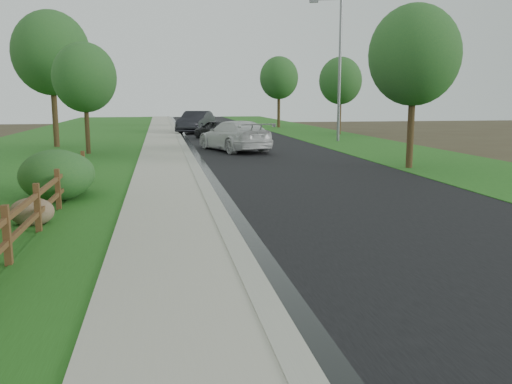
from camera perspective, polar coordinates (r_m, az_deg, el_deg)
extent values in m
cube|color=black|center=(39.87, -1.98, 5.74)|extent=(8.00, 90.00, 0.02)
cube|color=gray|center=(39.50, -8.05, 5.68)|extent=(0.40, 90.00, 0.12)
cube|color=black|center=(39.51, -7.54, 5.64)|extent=(0.50, 90.00, 0.00)
cube|color=#ABA795|center=(39.47, -9.95, 5.62)|extent=(2.20, 90.00, 0.10)
cube|color=#205017|center=(39.52, -12.71, 5.50)|extent=(1.60, 90.00, 0.06)
cube|color=#205017|center=(40.10, -20.18, 5.18)|extent=(9.00, 90.00, 0.04)
cube|color=#205017|center=(41.40, 7.57, 5.83)|extent=(6.00, 90.00, 0.04)
cube|color=#54351C|center=(10.20, -24.73, -4.29)|extent=(0.12, 0.12, 1.10)
cube|color=#54351C|center=(12.48, -22.00, -1.64)|extent=(0.12, 0.12, 1.10)
cube|color=#54351C|center=(14.79, -20.12, 0.19)|extent=(0.12, 0.12, 1.10)
cube|color=#54351C|center=(17.14, -18.76, 1.52)|extent=(0.12, 0.12, 1.10)
cube|color=#54351C|center=(19.49, -17.72, 2.53)|extent=(0.12, 0.12, 1.10)
cube|color=#54351C|center=(11.35, -23.19, -3.33)|extent=(0.08, 2.35, 0.10)
cube|color=#54351C|center=(11.27, -23.33, -1.34)|extent=(0.08, 2.35, 0.10)
cube|color=#54351C|center=(13.65, -20.96, -1.06)|extent=(0.08, 2.35, 0.10)
cube|color=#54351C|center=(13.58, -21.06, 0.60)|extent=(0.08, 2.35, 0.10)
cube|color=#54351C|center=(15.98, -19.37, 0.55)|extent=(0.08, 2.35, 0.10)
cube|color=#54351C|center=(15.92, -19.45, 1.97)|extent=(0.08, 2.35, 0.10)
cube|color=#54351C|center=(18.32, -18.19, 1.75)|extent=(0.08, 2.35, 0.10)
cube|color=#54351C|center=(18.28, -18.25, 2.99)|extent=(0.08, 2.35, 0.10)
imported|color=silver|center=(29.73, -2.29, 5.94)|extent=(3.95, 6.13, 1.65)
imported|color=black|center=(38.40, -4.27, 6.60)|extent=(3.13, 4.35, 1.37)
imported|color=black|center=(45.50, -6.33, 7.34)|extent=(3.66, 5.77, 1.79)
cylinder|color=slate|center=(36.63, 8.80, 12.57)|extent=(0.19, 0.19, 9.35)
cube|color=slate|center=(37.21, 6.11, 19.35)|extent=(0.62, 0.42, 0.19)
ellipsoid|color=brown|center=(13.33, -22.52, -1.94)|extent=(1.01, 0.78, 0.66)
ellipsoid|color=#1B4D24|center=(16.26, -20.31, 1.65)|extent=(2.59, 2.59, 1.46)
ellipsoid|color=#1B4D24|center=(16.95, -19.89, 1.80)|extent=(2.60, 2.60, 1.35)
cylinder|color=#362916|center=(29.28, -17.38, 7.13)|extent=(0.23, 0.23, 3.42)
ellipsoid|color=#1B4D24|center=(29.27, -17.60, 11.43)|extent=(3.20, 3.20, 3.52)
cylinder|color=#362916|center=(23.14, 16.01, 7.31)|extent=(0.27, 0.27, 4.00)
ellipsoid|color=#1B4D24|center=(23.19, 16.32, 13.66)|extent=(3.66, 3.66, 4.02)
cylinder|color=#362916|center=(34.07, -20.45, 8.41)|extent=(0.33, 0.33, 4.75)
ellipsoid|color=#1B4D24|center=(34.16, -20.76, 13.52)|extent=(4.38, 4.38, 4.82)
cylinder|color=#362916|center=(43.51, 8.80, 8.39)|extent=(0.25, 0.25, 3.68)
ellipsoid|color=#1B4D24|center=(43.52, 8.88, 11.51)|extent=(3.33, 3.33, 3.66)
cylinder|color=#362916|center=(53.18, 2.41, 9.02)|extent=(0.29, 0.29, 4.19)
ellipsoid|color=#1B4D24|center=(53.21, 2.43, 11.92)|extent=(3.70, 3.70, 4.07)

